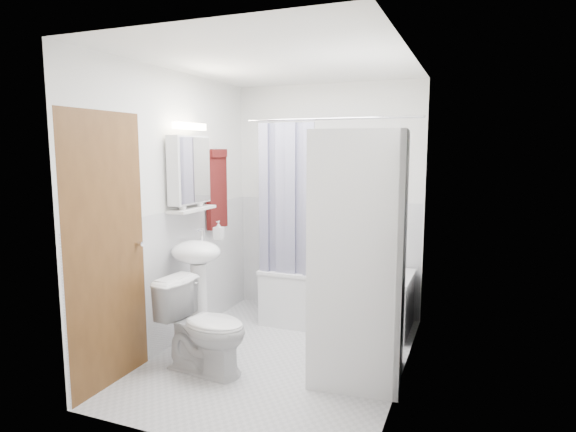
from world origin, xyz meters
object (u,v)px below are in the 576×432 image
at_px(sink, 197,269).
at_px(toilet, 204,327).
at_px(bathtub, 337,294).
at_px(washer_dryer, 359,257).

xyz_separation_m(sink, toilet, (0.30, -0.39, -0.35)).
distance_m(bathtub, sink, 1.44).
relative_size(bathtub, sink, 1.38).
relative_size(sink, washer_dryer, 0.56).
bearing_deg(bathtub, sink, -135.21).
xyz_separation_m(bathtub, washer_dryer, (0.45, -1.01, 0.63)).
bearing_deg(toilet, bathtub, -20.48).
xyz_separation_m(washer_dryer, toilet, (-1.13, -0.36, -0.58)).
xyz_separation_m(bathtub, toilet, (-0.68, -1.37, 0.05)).
bearing_deg(washer_dryer, toilet, -167.65).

